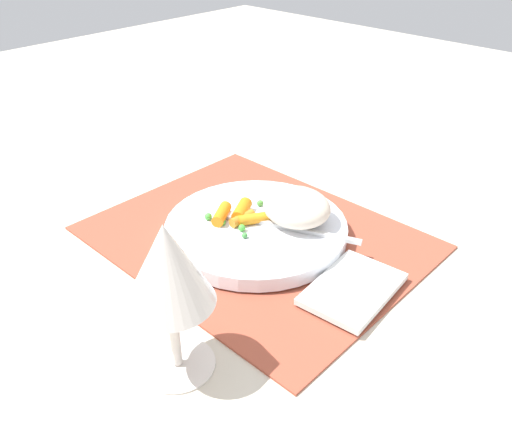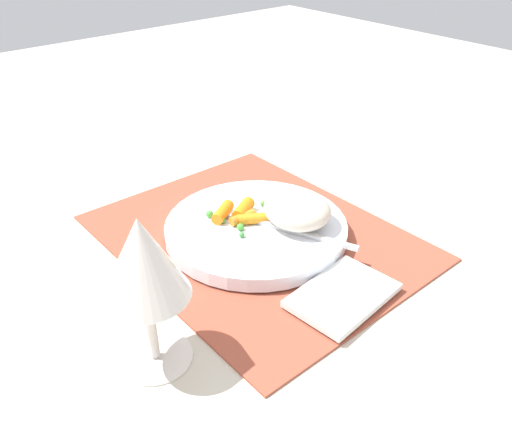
{
  "view_description": "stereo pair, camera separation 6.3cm",
  "coord_description": "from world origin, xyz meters",
  "views": [
    {
      "loc": [
        -0.41,
        0.43,
        0.4
      ],
      "look_at": [
        0.0,
        0.0,
        0.03
      ],
      "focal_mm": 37.22,
      "sensor_mm": 36.0,
      "label": 1
    },
    {
      "loc": [
        -0.45,
        0.38,
        0.4
      ],
      "look_at": [
        0.0,
        0.0,
        0.03
      ],
      "focal_mm": 37.22,
      "sensor_mm": 36.0,
      "label": 2
    }
  ],
  "objects": [
    {
      "name": "wine_glass",
      "position": [
        -0.1,
        0.21,
        0.12
      ],
      "size": [
        0.08,
        0.08,
        0.16
      ],
      "color": "silver",
      "rests_on": "ground_plane"
    },
    {
      "name": "rice_mound",
      "position": [
        -0.04,
        -0.04,
        0.05
      ],
      "size": [
        0.09,
        0.08,
        0.04
      ],
      "primitive_type": "ellipsoid",
      "color": "beige",
      "rests_on": "plate"
    },
    {
      "name": "fork",
      "position": [
        -0.02,
        -0.01,
        0.03
      ],
      "size": [
        0.18,
        0.08,
        0.01
      ],
      "color": "silver",
      "rests_on": "plate"
    },
    {
      "name": "carrot_portion",
      "position": [
        0.02,
        0.01,
        0.03
      ],
      "size": [
        0.08,
        0.08,
        0.02
      ],
      "color": "orange",
      "rests_on": "plate"
    },
    {
      "name": "ground_plane",
      "position": [
        0.0,
        0.0,
        0.0
      ],
      "size": [
        2.4,
        2.4,
        0.0
      ],
      "primitive_type": "plane",
      "color": "beige"
    },
    {
      "name": "plate",
      "position": [
        0.0,
        0.0,
        0.02
      ],
      "size": [
        0.24,
        0.24,
        0.02
      ],
      "primitive_type": "cylinder",
      "color": "white",
      "rests_on": "placemat"
    },
    {
      "name": "placemat",
      "position": [
        0.0,
        0.0,
        0.0
      ],
      "size": [
        0.41,
        0.33,
        0.01
      ],
      "primitive_type": "cube",
      "color": "#9E4733",
      "rests_on": "ground_plane"
    },
    {
      "name": "pea_scatter",
      "position": [
        0.02,
        0.01,
        0.03
      ],
      "size": [
        0.07,
        0.08,
        0.01
      ],
      "color": "#50A92F",
      "rests_on": "plate"
    },
    {
      "name": "napkin",
      "position": [
        -0.16,
        0.01,
        0.01
      ],
      "size": [
        0.09,
        0.13,
        0.01
      ],
      "primitive_type": "cube",
      "rotation": [
        0.0,
        0.0,
        0.09
      ],
      "color": "white",
      "rests_on": "placemat"
    }
  ]
}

